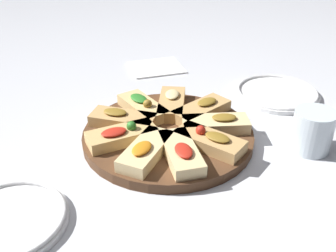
% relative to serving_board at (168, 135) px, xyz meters
% --- Properties ---
extents(ground_plane, '(3.00, 3.00, 0.00)m').
position_rel_serving_board_xyz_m(ground_plane, '(0.00, 0.00, -0.01)').
color(ground_plane, silver).
extents(serving_board, '(0.34, 0.34, 0.02)m').
position_rel_serving_board_xyz_m(serving_board, '(0.00, 0.00, 0.00)').
color(serving_board, '#51331E').
rests_on(serving_board, ground_plane).
extents(focaccia_slice_0, '(0.14, 0.09, 0.03)m').
position_rel_serving_board_xyz_m(focaccia_slice_0, '(-0.09, 0.03, 0.02)').
color(focaccia_slice_0, '#E5C689').
rests_on(focaccia_slice_0, serving_board).
extents(focaccia_slice_1, '(0.14, 0.09, 0.03)m').
position_rel_serving_board_xyz_m(focaccia_slice_1, '(-0.09, -0.03, 0.02)').
color(focaccia_slice_1, tan).
rests_on(focaccia_slice_1, serving_board).
extents(focaccia_slice_2, '(0.11, 0.14, 0.03)m').
position_rel_serving_board_xyz_m(focaccia_slice_2, '(-0.04, -0.09, 0.02)').
color(focaccia_slice_2, tan).
rests_on(focaccia_slice_2, serving_board).
extents(focaccia_slice_3, '(0.08, 0.14, 0.04)m').
position_rel_serving_board_xyz_m(focaccia_slice_3, '(0.02, -0.09, 0.02)').
color(focaccia_slice_3, '#DBB775').
rests_on(focaccia_slice_3, serving_board).
extents(focaccia_slice_4, '(0.14, 0.12, 0.03)m').
position_rel_serving_board_xyz_m(focaccia_slice_4, '(0.08, -0.06, 0.02)').
color(focaccia_slice_4, tan).
rests_on(focaccia_slice_4, serving_board).
extents(focaccia_slice_5, '(0.13, 0.06, 0.04)m').
position_rel_serving_board_xyz_m(focaccia_slice_5, '(0.10, 0.00, 0.02)').
color(focaccia_slice_5, tan).
rests_on(focaccia_slice_5, serving_board).
extents(focaccia_slice_6, '(0.13, 0.13, 0.03)m').
position_rel_serving_board_xyz_m(focaccia_slice_6, '(0.07, 0.07, 0.02)').
color(focaccia_slice_6, '#E5C689').
rests_on(focaccia_slice_6, serving_board).
extents(focaccia_slice_7, '(0.07, 0.14, 0.03)m').
position_rel_serving_board_xyz_m(focaccia_slice_7, '(0.01, 0.10, 0.02)').
color(focaccia_slice_7, '#E5C689').
rests_on(focaccia_slice_7, serving_board).
extents(focaccia_slice_8, '(0.11, 0.14, 0.04)m').
position_rel_serving_board_xyz_m(focaccia_slice_8, '(-0.05, 0.08, 0.02)').
color(focaccia_slice_8, tan).
rests_on(focaccia_slice_8, serving_board).
extents(plate_left, '(0.20, 0.20, 0.02)m').
position_rel_serving_board_xyz_m(plate_left, '(-0.32, -0.08, -0.00)').
color(plate_left, white).
rests_on(plate_left, ground_plane).
extents(plate_right, '(0.18, 0.18, 0.02)m').
position_rel_serving_board_xyz_m(plate_right, '(0.31, 0.13, -0.00)').
color(plate_right, white).
rests_on(plate_right, ground_plane).
extents(water_glass, '(0.08, 0.08, 0.08)m').
position_rel_serving_board_xyz_m(water_glass, '(-0.24, 0.14, 0.03)').
color(water_glass, silver).
rests_on(water_glass, ground_plane).
extents(napkin_stack, '(0.16, 0.14, 0.01)m').
position_rel_serving_board_xyz_m(napkin_stack, '(-0.11, -0.36, -0.01)').
color(napkin_stack, white).
rests_on(napkin_stack, ground_plane).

